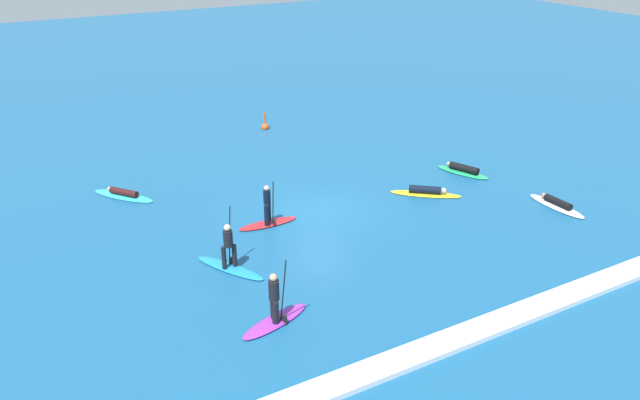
% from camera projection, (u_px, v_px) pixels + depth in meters
% --- Properties ---
extents(ground_plane, '(120.00, 120.00, 0.00)m').
position_uv_depth(ground_plane, '(320.00, 211.00, 26.87)').
color(ground_plane, '#195684').
rests_on(ground_plane, ground).
extents(surfer_on_green_board, '(1.72, 2.78, 0.45)m').
position_uv_depth(surfer_on_green_board, '(463.00, 170.00, 30.60)').
color(surfer_on_green_board, '#23B266').
rests_on(surfer_on_green_board, ground_plane).
extents(surfer_on_white_board, '(0.82, 2.86, 0.41)m').
position_uv_depth(surfer_on_white_board, '(557.00, 204.00, 27.14)').
color(surfer_on_white_board, white).
rests_on(surfer_on_white_board, ground_plane).
extents(surfer_on_yellow_board, '(2.91, 2.55, 0.43)m').
position_uv_depth(surfer_on_yellow_board, '(426.00, 192.00, 28.29)').
color(surfer_on_yellow_board, yellow).
rests_on(surfer_on_yellow_board, ground_plane).
extents(surfer_on_teal_board, '(2.51, 2.96, 0.38)m').
position_uv_depth(surfer_on_teal_board, '(123.00, 194.00, 28.12)').
color(surfer_on_teal_board, '#33C6CC').
rests_on(surfer_on_teal_board, ground_plane).
extents(surfer_on_blue_board, '(1.93, 2.88, 2.32)m').
position_uv_depth(surfer_on_blue_board, '(229.00, 257.00, 22.30)').
color(surfer_on_blue_board, '#1E8CD1').
rests_on(surfer_on_blue_board, ground_plane).
extents(surfer_on_purple_board, '(2.66, 1.39, 2.36)m').
position_uv_depth(surfer_on_purple_board, '(275.00, 310.00, 19.40)').
color(surfer_on_purple_board, purple).
rests_on(surfer_on_purple_board, ground_plane).
extents(surfer_on_red_board, '(2.53, 0.70, 2.01)m').
position_uv_depth(surfer_on_red_board, '(268.00, 215.00, 25.50)').
color(surfer_on_red_board, red).
rests_on(surfer_on_red_board, ground_plane).
extents(marker_buoy, '(0.45, 0.45, 1.12)m').
position_uv_depth(marker_buoy, '(265.00, 126.00, 36.78)').
color(marker_buoy, '#E55119').
rests_on(marker_buoy, ground_plane).
extents(wave_crest, '(22.04, 0.90, 0.18)m').
position_uv_depth(wave_crest, '(477.00, 331.00, 19.06)').
color(wave_crest, white).
rests_on(wave_crest, ground_plane).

